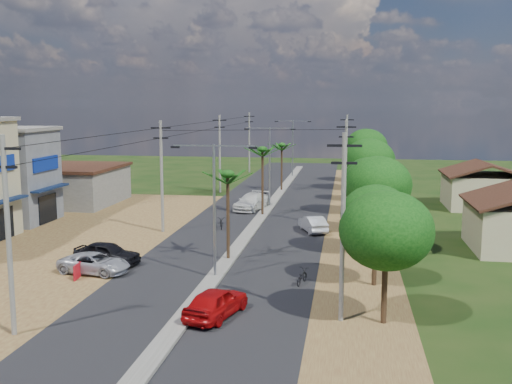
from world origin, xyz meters
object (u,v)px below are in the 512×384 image
car_red_near (216,303)px  car_white_far (252,202)px  car_silver_mid (313,224)px  moto_rider_east (302,277)px  roadside_sign (77,272)px  car_parked_silver (94,264)px  car_parked_dark (107,254)px

car_red_near → car_white_far: bearing=-68.3°
car_red_near → car_silver_mid: bearing=-83.9°
car_red_near → moto_rider_east: 7.04m
roadside_sign → moto_rider_east: bearing=-1.1°
moto_rider_east → roadside_sign: 13.24m
car_silver_mid → car_parked_silver: bearing=27.7°
moto_rider_east → car_parked_silver: bearing=12.3°
car_red_near → car_parked_silver: (-9.00, 6.29, -0.12)m
car_parked_dark → roadside_sign: car_parked_dark is taller
car_red_near → car_silver_mid: 20.56m
car_red_near → car_parked_dark: bearing=-26.7°
car_parked_silver → car_parked_dark: (0.00, 2.00, 0.12)m
car_parked_dark → roadside_sign: bearing=179.0°
car_silver_mid → car_white_far: (-6.50, 9.29, 0.13)m
car_silver_mid → moto_rider_east: size_ratio=2.40×
car_parked_silver → moto_rider_east: size_ratio=2.65×
car_red_near → car_parked_dark: (-9.00, 8.29, 0.00)m
car_red_near → roadside_sign: 10.74m
car_parked_dark → car_silver_mid: bearing=-38.6°
roadside_sign → car_white_far: bearing=69.7°
car_silver_mid → car_parked_silver: (-12.50, -13.97, -0.05)m
car_white_far → roadside_sign: 25.40m
car_parked_dark → moto_rider_east: 12.91m
car_white_far → roadside_sign: car_white_far is taller
car_white_far → moto_rider_east: car_white_far is taller
car_white_far → roadside_sign: bearing=-91.8°
roadside_sign → car_silver_mid: bearing=44.1°
car_red_near → car_silver_mid: car_red_near is taller
car_red_near → car_white_far: 29.70m
car_silver_mid → moto_rider_east: 14.27m
car_silver_mid → car_white_far: car_white_far is taller
car_white_far → car_parked_silver: 24.02m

